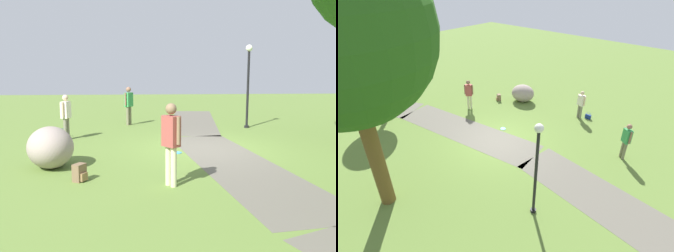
# 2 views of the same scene
# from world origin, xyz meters

# --- Properties ---
(ground_plane) EXTENTS (48.00, 48.00, 0.00)m
(ground_plane) POSITION_xyz_m (0.00, 0.00, 0.00)
(ground_plane) COLOR olive
(footpath_segment_near) EXTENTS (8.19, 2.99, 0.01)m
(footpath_segment_near) POSITION_xyz_m (-6.03, 0.43, 0.00)
(footpath_segment_near) COLOR #615C50
(footpath_segment_near) RESTS_ON ground
(footpath_segment_mid) EXTENTS (8.20, 3.07, 0.01)m
(footpath_segment_mid) POSITION_xyz_m (1.90, 0.48, 0.00)
(footpath_segment_mid) COLOR #615C50
(footpath_segment_mid) RESTS_ON ground
(footpath_segment_far) EXTENTS (8.17, 4.87, 0.01)m
(footpath_segment_far) POSITION_xyz_m (9.57, 2.51, 0.00)
(footpath_segment_far) COLOR #615C50
(footpath_segment_far) RESTS_ON ground
(large_shade_tree) EXTENTS (5.06, 5.06, 8.36)m
(large_shade_tree) POSITION_xyz_m (0.32, 5.47, 5.80)
(large_shade_tree) COLOR brown
(large_shade_tree) RESTS_ON ground
(young_tree_near_path) EXTENTS (2.27, 2.27, 3.99)m
(young_tree_near_path) POSITION_xyz_m (6.20, 2.49, 2.83)
(young_tree_near_path) COLOR brown
(young_tree_near_path) RESTS_ON ground
(lamp_post) EXTENTS (0.28, 0.28, 3.47)m
(lamp_post) POSITION_xyz_m (-3.88, 2.44, 2.15)
(lamp_post) COLOR black
(lamp_post) RESTS_ON ground
(lawn_boulder) EXTENTS (1.69, 1.53, 1.06)m
(lawn_boulder) POSITION_xyz_m (1.97, -4.32, 0.53)
(lawn_boulder) COLOR gray
(lawn_boulder) RESTS_ON ground
(woman_with_handbag) EXTENTS (0.50, 0.33, 1.59)m
(woman_with_handbag) POSITION_xyz_m (-1.77, -4.69, 0.92)
(woman_with_handbag) COLOR slate
(woman_with_handbag) RESTS_ON ground
(man_near_boulder) EXTENTS (0.44, 0.41, 1.70)m
(man_near_boulder) POSITION_xyz_m (-4.98, -2.60, 0.98)
(man_near_boulder) COLOR #716E51
(man_near_boulder) RESTS_ON ground
(passerby_on_path) EXTENTS (0.43, 0.41, 1.79)m
(passerby_on_path) POSITION_xyz_m (3.62, -1.37, 1.05)
(passerby_on_path) COLOR beige
(passerby_on_path) RESTS_ON ground
(handbag_on_grass) EXTENTS (0.33, 0.28, 0.31)m
(handbag_on_grass) POSITION_xyz_m (-2.20, -4.92, 0.14)
(handbag_on_grass) COLOR navy
(handbag_on_grass) RESTS_ON ground
(backpack_by_boulder) EXTENTS (0.34, 0.34, 0.40)m
(backpack_by_boulder) POSITION_xyz_m (3.17, -3.39, 0.19)
(backpack_by_boulder) COLOR brown
(backpack_by_boulder) RESTS_ON ground
(frisbee_on_grass) EXTENTS (0.26, 0.26, 0.02)m
(frisbee_on_grass) POSITION_xyz_m (0.58, -0.95, 0.01)
(frisbee_on_grass) COLOR #3C9CDA
(frisbee_on_grass) RESTS_ON ground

